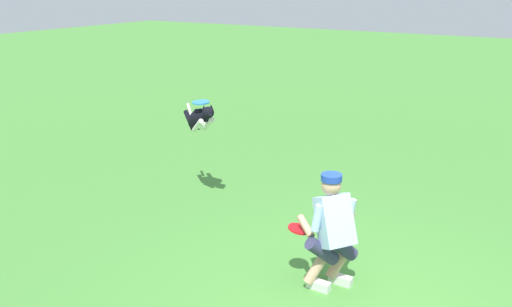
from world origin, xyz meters
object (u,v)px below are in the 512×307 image
at_px(dog, 200,119).
at_px(frisbee_flying, 201,102).
at_px(person, 332,229).
at_px(frisbee_held, 299,229).

distance_m(dog, frisbee_flying, 0.32).
xyz_separation_m(person, frisbee_flying, (2.64, -1.22, 0.83)).
bearing_deg(dog, frisbee_held, 1.97).
relative_size(person, frisbee_flying, 5.21).
relative_size(dog, frisbee_flying, 3.58).
distance_m(person, frisbee_flying, 3.02).
relative_size(person, frisbee_held, 5.42).
bearing_deg(person, frisbee_flying, 9.90).
height_order(frisbee_flying, frisbee_held, frisbee_flying).
bearing_deg(frisbee_held, dog, -29.51).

